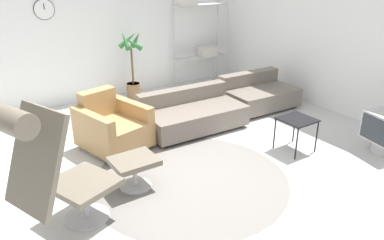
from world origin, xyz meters
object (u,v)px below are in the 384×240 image
(couch_low, at_px, (192,115))
(potted_plant, at_px, (132,71))
(ottoman, at_px, (134,166))
(lounge_chair, at_px, (46,160))
(couch_second, at_px, (258,95))
(side_table, at_px, (297,122))
(shelf_unit, at_px, (199,30))
(armchair_red, at_px, (112,128))

(couch_low, distance_m, potted_plant, 1.80)
(ottoman, xyz_separation_m, couch_low, (1.46, 1.03, -0.05))
(lounge_chair, bearing_deg, couch_second, 90.51)
(side_table, distance_m, shelf_unit, 3.47)
(potted_plant, bearing_deg, couch_low, -85.74)
(ottoman, distance_m, couch_second, 3.16)
(armchair_red, height_order, couch_low, armchair_red)
(lounge_chair, bearing_deg, side_table, 69.19)
(lounge_chair, xyz_separation_m, potted_plant, (2.29, 3.17, -0.27))
(couch_second, bearing_deg, potted_plant, -43.49)
(couch_second, height_order, side_table, couch_second)
(ottoman, xyz_separation_m, potted_plant, (1.33, 2.80, 0.26))
(armchair_red, distance_m, couch_second, 2.76)
(lounge_chair, distance_m, side_table, 3.18)
(lounge_chair, xyz_separation_m, couch_second, (3.90, 1.51, -0.58))
(armchair_red, distance_m, potted_plant, 2.09)
(ottoman, distance_m, side_table, 2.23)
(lounge_chair, xyz_separation_m, armchair_red, (1.15, 1.43, -0.51))
(lounge_chair, distance_m, armchair_red, 1.90)
(couch_low, relative_size, side_table, 3.39)
(couch_second, bearing_deg, couch_low, 6.97)
(armchair_red, relative_size, couch_second, 0.80)
(lounge_chair, height_order, ottoman, lounge_chair)
(couch_second, bearing_deg, side_table, 66.06)
(ottoman, relative_size, couch_second, 0.40)
(couch_second, relative_size, side_table, 2.72)
(couch_second, bearing_deg, lounge_chair, 23.44)
(lounge_chair, height_order, couch_low, lounge_chair)
(lounge_chair, distance_m, couch_low, 2.85)
(armchair_red, bearing_deg, couch_low, 164.66)
(potted_plant, height_order, shelf_unit, shelf_unit)
(ottoman, relative_size, armchair_red, 0.50)
(ottoman, height_order, side_table, side_table)
(shelf_unit, bearing_deg, potted_plant, -174.39)
(ottoman, bearing_deg, potted_plant, 64.64)
(couch_second, distance_m, side_table, 1.70)
(couch_low, height_order, shelf_unit, shelf_unit)
(lounge_chair, height_order, armchair_red, lounge_chair)
(armchair_red, relative_size, side_table, 2.17)
(ottoman, relative_size, potted_plant, 0.39)
(side_table, height_order, shelf_unit, shelf_unit)
(lounge_chair, bearing_deg, shelf_unit, 109.85)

